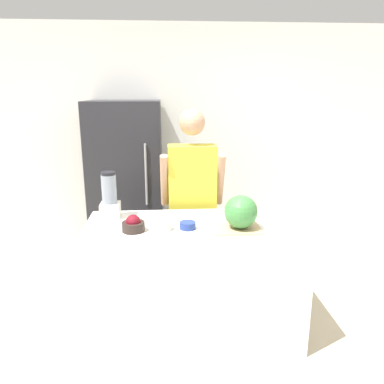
# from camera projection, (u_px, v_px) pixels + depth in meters

# --- Properties ---
(ground_plane) EXTENTS (14.00, 14.00, 0.00)m
(ground_plane) POSITION_uv_depth(u_px,v_px,m) (196.00, 363.00, 2.67)
(ground_plane) COLOR beige
(wall_back) EXTENTS (8.00, 0.06, 2.60)m
(wall_back) POSITION_uv_depth(u_px,v_px,m) (182.00, 142.00, 4.37)
(wall_back) COLOR white
(wall_back) RESTS_ON ground_plane
(counter_island) EXTENTS (1.62, 0.79, 0.90)m
(counter_island) POSITION_uv_depth(u_px,v_px,m) (192.00, 279.00, 2.93)
(counter_island) COLOR white
(counter_island) RESTS_ON ground_plane
(refrigerator) EXTENTS (0.77, 0.66, 1.78)m
(refrigerator) POSITION_uv_depth(u_px,v_px,m) (127.00, 184.00, 4.08)
(refrigerator) COLOR #232328
(refrigerator) RESTS_ON ground_plane
(person) EXTENTS (0.56, 0.27, 1.73)m
(person) POSITION_uv_depth(u_px,v_px,m) (192.00, 203.00, 3.40)
(person) COLOR #4C608C
(person) RESTS_ON ground_plane
(cutting_board) EXTENTS (0.36, 0.29, 0.01)m
(cutting_board) POSITION_uv_depth(u_px,v_px,m) (236.00, 228.00, 2.74)
(cutting_board) COLOR tan
(cutting_board) RESTS_ON counter_island
(watermelon) EXTENTS (0.24, 0.24, 0.24)m
(watermelon) POSITION_uv_depth(u_px,v_px,m) (241.00, 212.00, 2.70)
(watermelon) COLOR #3D7F3D
(watermelon) RESTS_ON cutting_board
(bowl_cherries) EXTENTS (0.17, 0.17, 0.12)m
(bowl_cherries) POSITION_uv_depth(u_px,v_px,m) (133.00, 225.00, 2.69)
(bowl_cherries) COLOR #2D231E
(bowl_cherries) RESTS_ON counter_island
(bowl_cream) EXTENTS (0.15, 0.15, 0.11)m
(bowl_cream) POSITION_uv_depth(u_px,v_px,m) (161.00, 225.00, 2.72)
(bowl_cream) COLOR beige
(bowl_cream) RESTS_ON counter_island
(bowl_small_blue) EXTENTS (0.12, 0.12, 0.05)m
(bowl_small_blue) POSITION_uv_depth(u_px,v_px,m) (188.00, 225.00, 2.74)
(bowl_small_blue) COLOR navy
(bowl_small_blue) RESTS_ON counter_island
(blender) EXTENTS (0.15, 0.15, 0.37)m
(blender) POSITION_uv_depth(u_px,v_px,m) (110.00, 198.00, 2.95)
(blender) COLOR silver
(blender) RESTS_ON counter_island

